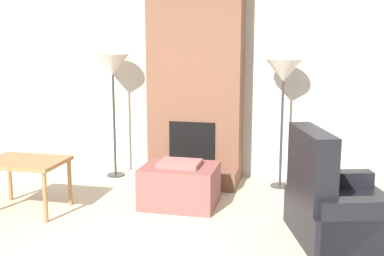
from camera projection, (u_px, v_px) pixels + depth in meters
wall_back at (199, 75)px, 6.17m from camera, size 6.96×0.06×2.60m
fireplace at (195, 83)px, 5.94m from camera, size 1.16×0.70×2.60m
ottoman at (180, 185)px, 5.13m from camera, size 0.78×0.63×0.49m
armchair at (336, 209)px, 4.23m from camera, size 1.11×1.18×1.00m
side_table at (25, 166)px, 4.92m from camera, size 0.80×0.59×0.54m
floor_lamp_left at (113, 68)px, 6.04m from camera, size 0.43×0.43×1.58m
floor_lamp_right at (284, 74)px, 5.58m from camera, size 0.43×0.43×1.53m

